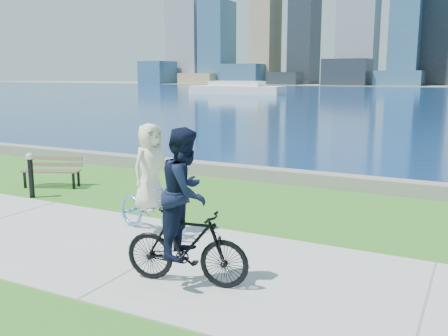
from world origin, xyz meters
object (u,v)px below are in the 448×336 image
(cyclist_woman, at_px, (151,193))
(park_bench, at_px, (53,169))
(bollard_lamp, at_px, (31,172))
(cyclist_man, at_px, (186,220))

(cyclist_woman, bearing_deg, park_bench, 80.59)
(bollard_lamp, xyz_separation_m, cyclist_woman, (4.11, -0.92, 0.15))
(cyclist_woman, distance_m, cyclist_man, 2.41)
(bollard_lamp, xyz_separation_m, cyclist_man, (5.86, -2.58, 0.32))
(park_bench, bearing_deg, cyclist_woman, -45.99)
(park_bench, height_order, bollard_lamp, bollard_lamp)
(cyclist_woman, xyz_separation_m, cyclist_man, (1.75, -1.65, 0.17))
(park_bench, distance_m, cyclist_man, 7.31)
(bollard_lamp, height_order, cyclist_man, cyclist_man)
(bollard_lamp, bearing_deg, cyclist_woman, -12.69)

